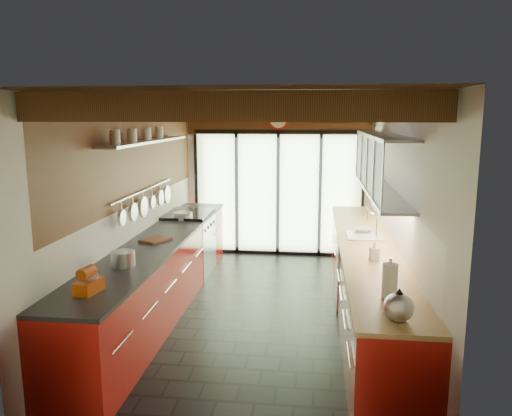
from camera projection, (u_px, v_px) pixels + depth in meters
name	position (u px, v px, depth m)	size (l,w,h in m)	color
ground	(261.00, 313.00, 6.21)	(5.50, 5.50, 0.00)	black
room_shell	(261.00, 181.00, 5.91)	(5.50, 5.50, 5.50)	silver
ceiling_beams	(265.00, 112.00, 6.13)	(3.14, 5.06, 4.90)	#593316
glass_door	(278.00, 160.00, 8.54)	(2.95, 0.10, 2.90)	#C6EAAD
left_counter	(160.00, 273.00, 6.27)	(0.68, 5.00, 0.92)	#AC1710
range_stove	(189.00, 244.00, 7.69)	(0.66, 0.90, 0.97)	silver
right_counter	(366.00, 281.00, 5.98)	(0.68, 5.00, 0.92)	#AC1710
sink_assembly	(366.00, 233.00, 6.27)	(0.45, 0.52, 0.43)	silver
upper_cabinets_right	(382.00, 163.00, 6.00)	(0.34, 3.00, 3.00)	silver
left_wall_fixtures	(148.00, 165.00, 6.30)	(0.28, 2.60, 0.96)	silver
stand_mixer	(89.00, 282.00, 4.27)	(0.19, 0.28, 0.24)	#BE480F
pot_large	(123.00, 259.00, 5.02)	(0.24, 0.24, 0.15)	silver
pot_small	(183.00, 216.00, 7.28)	(0.27, 0.27, 0.11)	silver
cutting_board	(156.00, 240.00, 6.04)	(0.24, 0.34, 0.03)	brown
kettle	(399.00, 306.00, 3.68)	(0.29, 0.31, 0.26)	silver
paper_towel	(390.00, 281.00, 4.13)	(0.15, 0.15, 0.35)	white
soap_bottle	(374.00, 251.00, 5.21)	(0.09, 0.09, 0.20)	silver
bowl	(363.00, 230.00, 6.50)	(0.22, 0.22, 0.05)	silver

